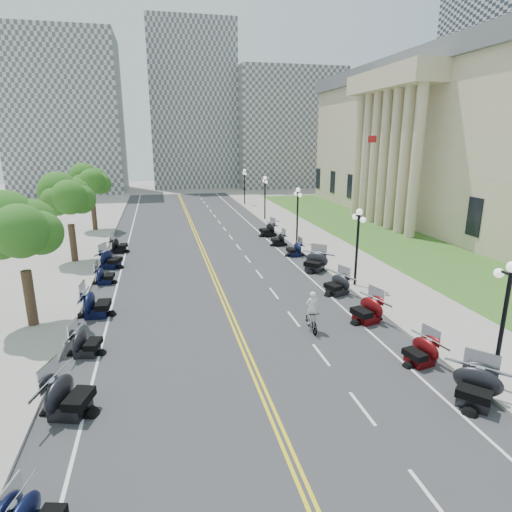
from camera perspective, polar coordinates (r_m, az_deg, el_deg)
ground at (r=22.34m, az=-2.91°, el=-9.13°), size 160.00×160.00×0.00m
road at (r=31.62m, az=-6.07°, el=-1.72°), size 16.00×90.00×0.01m
centerline_yellow_a at (r=31.61m, az=-6.29°, el=-1.72°), size 0.12×90.00×0.00m
centerline_yellow_b at (r=31.63m, az=-5.86°, el=-1.69°), size 0.12×90.00×0.00m
edge_line_north at (r=32.93m, az=5.04°, el=-0.98°), size 0.12×90.00×0.00m
edge_line_south at (r=31.57m, az=-17.69°, el=-2.39°), size 0.12×90.00×0.00m
lane_dash_3 at (r=13.94m, az=22.21°, el=-27.58°), size 0.12×2.00×0.00m
lane_dash_4 at (r=16.57m, az=13.96°, el=-19.08°), size 0.12×2.00×0.00m
lane_dash_5 at (r=19.67m, az=8.67°, el=-12.87°), size 0.12×2.00×0.00m
lane_dash_6 at (r=23.05m, az=5.03°, el=-8.34°), size 0.12×2.00×0.00m
lane_dash_7 at (r=26.60m, az=2.40°, el=-4.97°), size 0.12×2.00×0.00m
lane_dash_8 at (r=30.26m, az=0.42°, el=-2.40°), size 0.12×2.00×0.00m
lane_dash_9 at (r=34.00m, az=-1.13°, el=-0.39°), size 0.12×2.00×0.00m
lane_dash_10 at (r=37.79m, az=-2.37°, el=1.22°), size 0.12×2.00×0.00m
lane_dash_11 at (r=41.62m, az=-3.38°, el=2.53°), size 0.12×2.00×0.00m
lane_dash_12 at (r=45.49m, az=-4.22°, el=3.63°), size 0.12×2.00×0.00m
lane_dash_13 at (r=49.37m, az=-4.93°, el=4.55°), size 0.12×2.00×0.00m
lane_dash_14 at (r=53.27m, az=-5.54°, el=5.33°), size 0.12×2.00×0.00m
lane_dash_15 at (r=57.18m, az=-6.06°, el=6.01°), size 0.12×2.00×0.00m
lane_dash_16 at (r=61.11m, az=-6.52°, el=6.60°), size 0.12×2.00×0.00m
lane_dash_17 at (r=65.04m, az=-6.93°, el=7.12°), size 0.12×2.00×0.00m
lane_dash_18 at (r=68.98m, az=-7.29°, el=7.58°), size 0.12×2.00×0.00m
lane_dash_19 at (r=72.93m, az=-7.61°, el=7.99°), size 0.12×2.00×0.00m
sidewalk_north at (r=34.36m, az=11.57°, el=-0.43°), size 5.00×90.00×0.15m
sidewalk_south at (r=32.20m, az=-24.98°, el=-2.67°), size 5.00×90.00×0.15m
lawn at (r=44.38m, az=15.62°, el=2.85°), size 9.00×60.00×0.10m
civic_building at (r=54.97m, az=28.08°, el=13.28°), size 26.00×51.00×17.80m
distant_block_a at (r=83.41m, az=-23.98°, el=16.72°), size 18.00×14.00×26.00m
distant_block_b at (r=88.54m, az=-8.48°, el=18.97°), size 16.00×12.00×30.00m
distant_block_c at (r=88.77m, az=3.95°, el=16.50°), size 20.00×14.00×22.00m
street_lamp_1 at (r=18.27m, az=30.00°, el=-8.19°), size 0.50×1.20×4.90m
street_lamp_2 at (r=27.69m, az=13.31°, el=1.05°), size 0.50×1.20×4.90m
street_lamp_3 at (r=38.57m, az=5.54°, el=5.38°), size 0.50×1.20×4.90m
street_lamp_4 at (r=49.97m, az=1.20°, el=7.74°), size 0.50×1.20×4.90m
street_lamp_5 at (r=61.59m, az=-1.54°, el=9.19°), size 0.50×1.20×4.90m
flagpole at (r=47.37m, az=14.30°, el=9.77°), size 1.10×0.20×10.00m
tree_2 at (r=23.44m, az=-28.89°, el=2.35°), size 4.80×4.80×9.20m
tree_3 at (r=34.96m, az=-23.75°, el=6.69°), size 4.80×4.80×9.20m
tree_4 at (r=46.72m, az=-21.14°, el=8.84°), size 4.80×4.80×9.20m
motorcycle_n_3 at (r=17.78m, az=27.29°, el=-15.14°), size 3.00×3.00×1.49m
motorcycle_n_4 at (r=19.74m, az=21.07°, el=-11.65°), size 2.16×2.16×1.27m
motorcycle_n_5 at (r=23.09m, az=14.54°, el=-6.83°), size 2.53×2.53×1.45m
motorcycle_n_6 at (r=26.69m, az=10.73°, el=-3.63°), size 2.49×2.49×1.37m
motorcycle_n_7 at (r=31.02m, az=7.87°, el=-0.66°), size 3.08×3.08×1.52m
motorcycle_n_8 at (r=34.90m, az=5.15°, el=1.00°), size 1.86×1.86×1.25m
motorcycle_n_9 at (r=38.21m, az=3.01°, el=2.30°), size 1.87×1.87×1.23m
motorcycle_n_10 at (r=41.89m, az=1.54°, el=3.63°), size 2.43×2.43×1.44m
motorcycle_s_4 at (r=16.74m, az=-23.69°, el=-16.51°), size 2.79×2.79×1.55m
motorcycle_s_5 at (r=20.62m, az=-21.70°, el=-10.51°), size 2.16×2.16×1.28m
motorcycle_s_6 at (r=24.59m, az=-20.55°, el=-5.83°), size 2.37×2.37×1.55m
motorcycle_s_7 at (r=29.86m, az=-19.52°, el=-2.35°), size 1.93×1.93×1.24m
motorcycle_s_8 at (r=33.29m, az=-18.81°, el=-0.28°), size 2.77×2.77×1.47m
motorcycle_s_9 at (r=37.65m, az=-17.81°, el=1.48°), size 2.29×2.29×1.37m
bicycle at (r=21.63m, az=7.41°, el=-8.48°), size 0.64×1.89×1.12m
cyclist_rider at (r=21.10m, az=7.54°, el=-4.96°), size 0.63×0.41×1.72m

